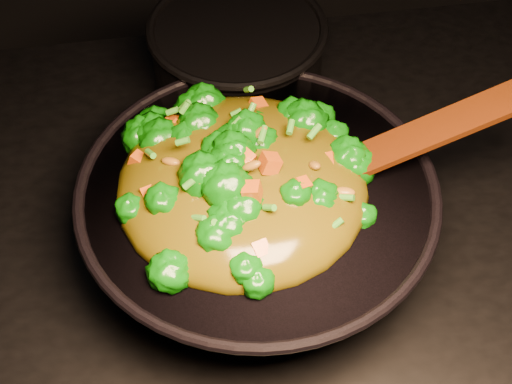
{
  "coord_description": "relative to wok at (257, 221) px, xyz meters",
  "views": [
    {
      "loc": [
        -0.2,
        -0.53,
        1.67
      ],
      "look_at": [
        -0.12,
        0.03,
        1.0
      ],
      "focal_mm": 55.0,
      "sensor_mm": 36.0,
      "label": 1
    }
  ],
  "objects": [
    {
      "name": "spatula",
      "position": [
        0.18,
        0.01,
        0.1
      ],
      "size": [
        0.27,
        0.05,
        0.11
      ],
      "primitive_type": "cube",
      "rotation": [
        0.0,
        -0.38,
        0.04
      ],
      "color": "#3C1B07",
      "rests_on": "wok"
    },
    {
      "name": "wok",
      "position": [
        0.0,
        0.0,
        0.0
      ],
      "size": [
        0.5,
        0.5,
        0.11
      ],
      "primitive_type": null,
      "rotation": [
        0.0,
        0.0,
        0.32
      ],
      "color": "black",
      "rests_on": "stovetop"
    },
    {
      "name": "stir_fry",
      "position": [
        -0.02,
        0.0,
        0.1
      ],
      "size": [
        0.31,
        0.31,
        0.1
      ],
      "primitive_type": null,
      "rotation": [
        0.0,
        0.0,
        0.13
      ],
      "color": "#0C6707",
      "rests_on": "wok"
    },
    {
      "name": "back_pot",
      "position": [
        0.02,
        0.27,
        0.01
      ],
      "size": [
        0.27,
        0.27,
        0.13
      ],
      "primitive_type": "cylinder",
      "rotation": [
        0.0,
        0.0,
        -0.2
      ],
      "color": "black",
      "rests_on": "stovetop"
    }
  ]
}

